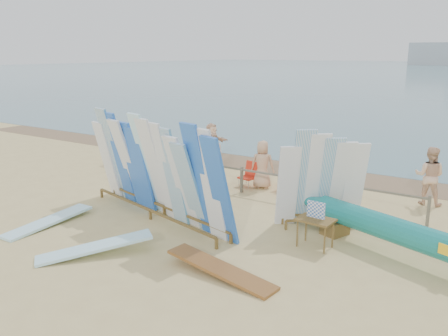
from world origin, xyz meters
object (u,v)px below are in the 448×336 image
Objects in this scene: side_surfboard_rack at (321,183)px; outrigger_canoe at (399,233)px; flat_board_b at (95,255)px; flat_board_a at (49,225)px; beachgoer_0 at (124,142)px; beach_chair_right at (287,184)px; stroller at (311,181)px; vendor_table at (315,232)px; beachgoer_11 at (212,143)px; beachgoer_6 at (262,165)px; beach_chair_left at (248,179)px; beachgoer_8 at (429,176)px; main_surfboard_rack at (156,172)px; flat_board_c at (221,276)px; beachgoer_2 at (214,154)px.

side_surfboard_rack is 0.42× the size of outrigger_canoe.
side_surfboard_rack is at bearing 89.22° from flat_board_b.
beachgoer_0 reaches higher than flat_board_a.
stroller reaches higher than beach_chair_right.
beachgoer_11 reaches higher than vendor_table.
flat_board_a is 1.59× the size of beachgoer_6.
outrigger_canoe is 2.46× the size of flat_board_a.
flat_board_b is 2.66× the size of stroller.
beach_chair_left is 2.24m from stroller.
beachgoer_8 reaches higher than outrigger_canoe.
main_surfboard_rack reaches higher than beach_chair_left.
beach_chair_left is 6.60m from beachgoer_0.
main_surfboard_rack reaches higher than beachgoer_0.
stroller reaches higher than flat_board_c.
side_surfboard_rack is at bearing -114.72° from beachgoer_11.
flat_board_a is at bearing 96.64° from flat_board_c.
outrigger_canoe is 3.79× the size of beachgoer_11.
main_surfboard_rack is 3.59× the size of beachgoer_6.
beachgoer_0 reaches higher than flat_board_b.
flat_board_c is 1.59× the size of beachgoer_6.
main_surfboard_rack reaches higher than stroller.
main_surfboard_rack reaches higher than beach_chair_right.
side_surfboard_rack is 3.20× the size of beach_chair_right.
main_surfboard_rack is 4.37m from flat_board_c.
beachgoer_6 is at bearing 103.97° from side_surfboard_rack.
stroller is at bearing -99.10° from beachgoer_11.
vendor_table is at bearing -16.74° from flat_board_c.
beachgoer_8 is (6.27, 5.68, -0.45)m from main_surfboard_rack.
beachgoer_11 is (-0.55, 8.72, 0.87)m from flat_board_a.
beachgoer_8 is at bearing 92.53° from flat_board_b.
vendor_table is 0.44× the size of flat_board_a.
outrigger_canoe is 2.46× the size of flat_board_c.
beachgoer_6 is 5.41m from beachgoer_8.
outrigger_canoe is at bearing 18.84° from flat_board_a.
beachgoer_11 is at bearing 126.09° from main_surfboard_rack.
beachgoer_2 is at bearing 41.54° from flat_board_c.
vendor_table is 0.68× the size of beachgoer_0.
vendor_table is at bearing 113.13° from beachgoer_6.
main_surfboard_rack is 5.19× the size of vendor_table.
flat_board_c is (-2.93, -3.03, -0.62)m from outrigger_canoe.
beachgoer_11 is 3.87m from beachgoer_0.
flat_board_c is 1.63× the size of beachgoer_2.
vendor_table is 1.16× the size of stroller.
outrigger_canoe is 3.58× the size of beachgoer_8.
stroller is 3.73m from beachgoer_8.
beach_chair_right is 1.09m from beachgoer_6.
beachgoer_11 is at bearing 33.09° from beachgoer_0.
beach_chair_left is 0.80m from beachgoer_6.
beachgoer_0 is at bearing 162.05° from vendor_table.
side_surfboard_rack is 6.16m from flat_board_b.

